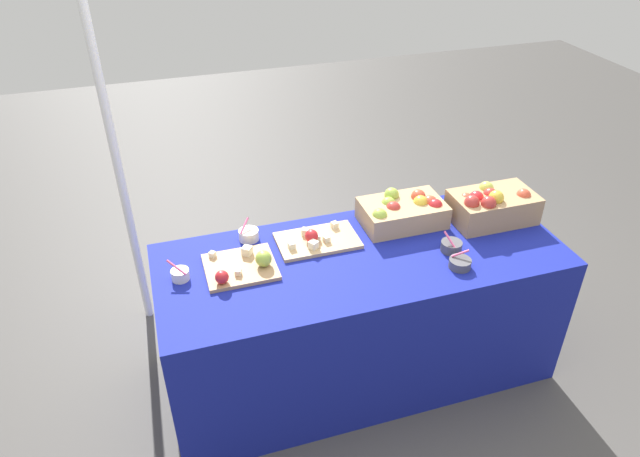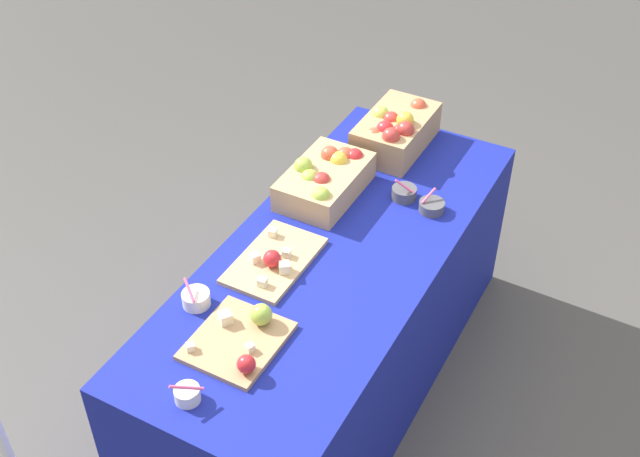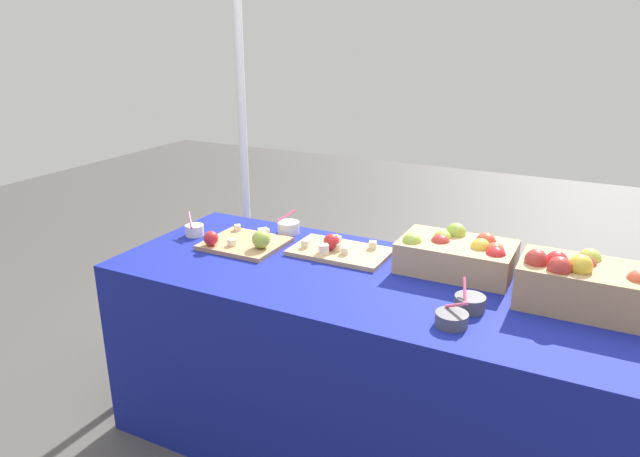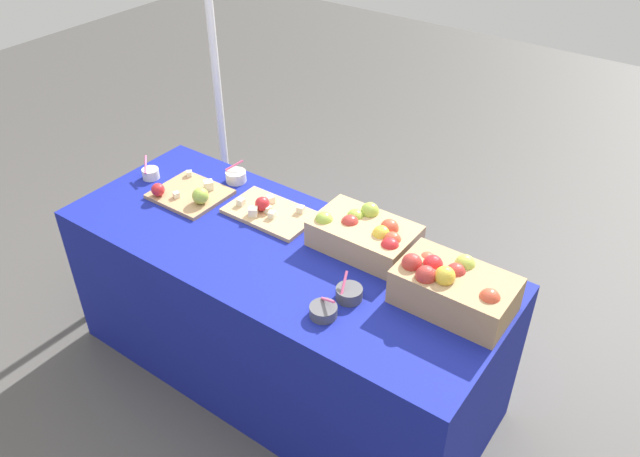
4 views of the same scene
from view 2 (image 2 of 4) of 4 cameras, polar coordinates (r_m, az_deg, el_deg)
ground_plane at (r=3.50m, az=0.91°, el=-10.69°), size 10.00×10.00×0.00m
table at (r=3.22m, az=0.98°, el=-6.46°), size 1.90×0.76×0.74m
apple_crate_left at (r=3.48m, az=5.33°, el=6.90°), size 0.41×0.25×0.19m
apple_crate_middle at (r=3.20m, az=0.39°, el=3.52°), size 0.41×0.26×0.16m
cutting_board_front at (r=2.63m, az=-5.53°, el=-7.67°), size 0.31×0.27×0.09m
cutting_board_back at (r=2.90m, az=-3.26°, el=-2.25°), size 0.39×0.24×0.08m
sample_bowl_near at (r=2.50m, az=-9.32°, el=-11.43°), size 0.09×0.09×0.10m
sample_bowl_mid at (r=3.21m, az=5.94°, el=2.50°), size 0.10×0.10×0.10m
sample_bowl_far at (r=3.16m, az=7.86°, el=1.56°), size 0.10×0.10×0.08m
sample_bowl_extra at (r=2.77m, az=-8.72°, el=-4.90°), size 0.10×0.10×0.10m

